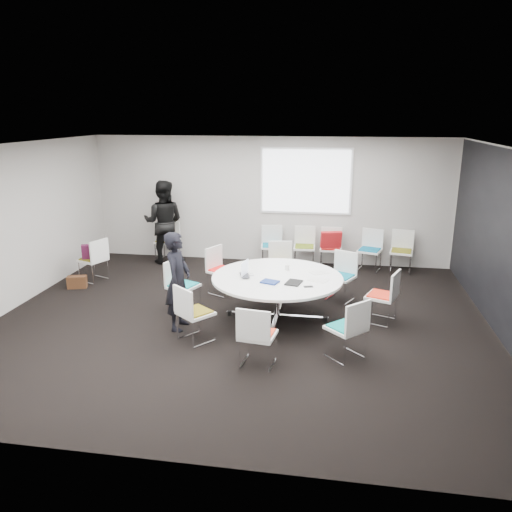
% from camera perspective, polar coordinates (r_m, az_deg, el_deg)
% --- Properties ---
extents(room_shell, '(8.08, 7.08, 2.88)m').
position_cam_1_polar(room_shell, '(7.81, -1.24, 2.05)').
color(room_shell, black).
rests_on(room_shell, ground).
extents(conference_table, '(2.13, 2.13, 0.73)m').
position_cam_1_polar(conference_table, '(8.17, 2.42, -3.70)').
color(conference_table, silver).
rests_on(conference_table, ground).
extents(projection_screen, '(1.90, 0.03, 1.35)m').
position_cam_1_polar(projection_screen, '(11.02, 5.71, 8.49)').
color(projection_screen, white).
rests_on(projection_screen, room_shell).
extents(chair_ring_a, '(0.59, 0.59, 0.88)m').
position_cam_1_polar(chair_ring_a, '(8.37, 14.15, -5.57)').
color(chair_ring_a, silver).
rests_on(chair_ring_a, ground).
extents(chair_ring_b, '(0.61, 0.61, 0.88)m').
position_cam_1_polar(chair_ring_b, '(9.17, 9.60, -3.36)').
color(chair_ring_b, silver).
rests_on(chair_ring_b, ground).
extents(chair_ring_c, '(0.53, 0.52, 0.88)m').
position_cam_1_polar(chair_ring_c, '(9.72, 2.83, -2.02)').
color(chair_ring_c, silver).
rests_on(chair_ring_c, ground).
extents(chair_ring_d, '(0.61, 0.61, 0.88)m').
position_cam_1_polar(chair_ring_d, '(9.40, -3.90, -2.66)').
color(chair_ring_d, silver).
rests_on(chair_ring_d, ground).
extents(chair_ring_e, '(0.59, 0.60, 0.88)m').
position_cam_1_polar(chair_ring_e, '(8.67, -8.34, -4.46)').
color(chair_ring_e, silver).
rests_on(chair_ring_e, ground).
extents(chair_ring_f, '(0.64, 0.64, 0.88)m').
position_cam_1_polar(chair_ring_f, '(7.53, -6.98, -7.68)').
color(chair_ring_f, silver).
rests_on(chair_ring_f, ground).
extents(chair_ring_g, '(0.51, 0.50, 0.88)m').
position_cam_1_polar(chair_ring_g, '(6.78, 0.16, -10.35)').
color(chair_ring_g, silver).
rests_on(chair_ring_g, ground).
extents(chair_ring_h, '(0.64, 0.64, 0.88)m').
position_cam_1_polar(chair_ring_h, '(7.09, 10.23, -9.39)').
color(chair_ring_h, silver).
rests_on(chair_ring_h, ground).
extents(chair_back_a, '(0.51, 0.50, 0.88)m').
position_cam_1_polar(chair_back_a, '(11.09, 1.80, 0.29)').
color(chair_back_a, silver).
rests_on(chair_back_a, ground).
extents(chair_back_b, '(0.48, 0.47, 0.88)m').
position_cam_1_polar(chair_back_b, '(11.04, 5.53, 0.16)').
color(chair_back_b, silver).
rests_on(chair_back_b, ground).
extents(chair_back_c, '(0.47, 0.46, 0.88)m').
position_cam_1_polar(chair_back_c, '(11.01, 8.51, 0.01)').
color(chair_back_c, silver).
rests_on(chair_back_c, ground).
extents(chair_back_d, '(0.57, 0.57, 0.88)m').
position_cam_1_polar(chair_back_d, '(11.02, 12.82, -0.22)').
color(chair_back_d, silver).
rests_on(chair_back_d, ground).
extents(chair_back_e, '(0.53, 0.52, 0.88)m').
position_cam_1_polar(chair_back_e, '(11.09, 16.21, -0.35)').
color(chair_back_e, silver).
rests_on(chair_back_e, ground).
extents(chair_spare_left, '(0.59, 0.59, 0.88)m').
position_cam_1_polar(chair_spare_left, '(10.58, -18.00, -1.29)').
color(chair_spare_left, silver).
rests_on(chair_spare_left, ground).
extents(chair_person_back, '(0.54, 0.53, 0.88)m').
position_cam_1_polar(chair_person_back, '(11.67, -10.06, 0.85)').
color(chair_person_back, silver).
rests_on(chair_person_back, ground).
extents(person_main, '(0.39, 0.58, 1.56)m').
position_cam_1_polar(person_main, '(7.83, -8.92, -2.84)').
color(person_main, black).
rests_on(person_main, ground).
extents(person_back, '(0.98, 0.80, 1.87)m').
position_cam_1_polar(person_back, '(11.36, -10.51, 3.84)').
color(person_back, black).
rests_on(person_back, ground).
extents(laptop, '(0.30, 0.38, 0.03)m').
position_cam_1_polar(laptop, '(8.11, -0.98, -2.23)').
color(laptop, '#333338').
rests_on(laptop, conference_table).
extents(laptop_lid, '(0.07, 0.30, 0.22)m').
position_cam_1_polar(laptop_lid, '(8.11, -1.28, -1.37)').
color(laptop_lid, silver).
rests_on(laptop_lid, conference_table).
extents(notebook_black, '(0.28, 0.34, 0.02)m').
position_cam_1_polar(notebook_black, '(7.81, 4.34, -3.05)').
color(notebook_black, black).
rests_on(notebook_black, conference_table).
extents(tablet_folio, '(0.31, 0.27, 0.03)m').
position_cam_1_polar(tablet_folio, '(7.81, 1.59, -2.97)').
color(tablet_folio, navy).
rests_on(tablet_folio, conference_table).
extents(papers_right, '(0.37, 0.34, 0.00)m').
position_cam_1_polar(papers_right, '(8.37, 7.27, -1.87)').
color(papers_right, silver).
rests_on(papers_right, conference_table).
extents(papers_front, '(0.36, 0.32, 0.00)m').
position_cam_1_polar(papers_front, '(7.98, 7.10, -2.75)').
color(papers_front, silver).
rests_on(papers_front, conference_table).
extents(cup, '(0.08, 0.08, 0.09)m').
position_cam_1_polar(cup, '(8.44, 3.57, -1.31)').
color(cup, white).
rests_on(cup, conference_table).
extents(phone, '(0.15, 0.10, 0.01)m').
position_cam_1_polar(phone, '(7.67, 6.00, -3.50)').
color(phone, black).
rests_on(phone, conference_table).
extents(maroon_bag, '(0.42, 0.30, 0.28)m').
position_cam_1_polar(maroon_bag, '(10.50, -18.22, 0.52)').
color(maroon_bag, '#48132F').
rests_on(maroon_bag, chair_spare_left).
extents(brown_bag, '(0.39, 0.25, 0.24)m').
position_cam_1_polar(brown_bag, '(10.31, -19.77, -2.82)').
color(brown_bag, '#492A17').
rests_on(brown_bag, ground).
extents(red_jacket, '(0.47, 0.26, 0.36)m').
position_cam_1_polar(red_jacket, '(10.68, 8.57, 1.86)').
color(red_jacket, '#B0151A').
rests_on(red_jacket, chair_back_c).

